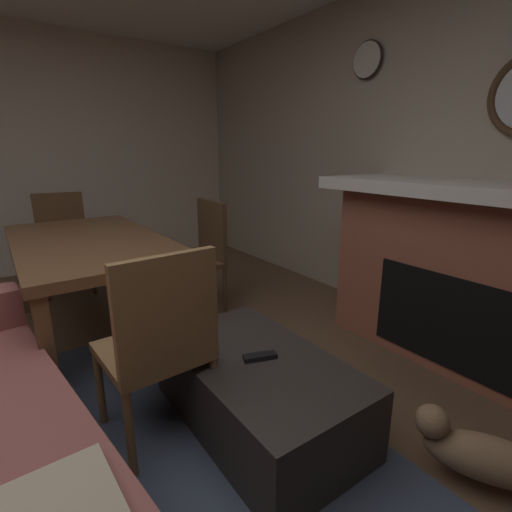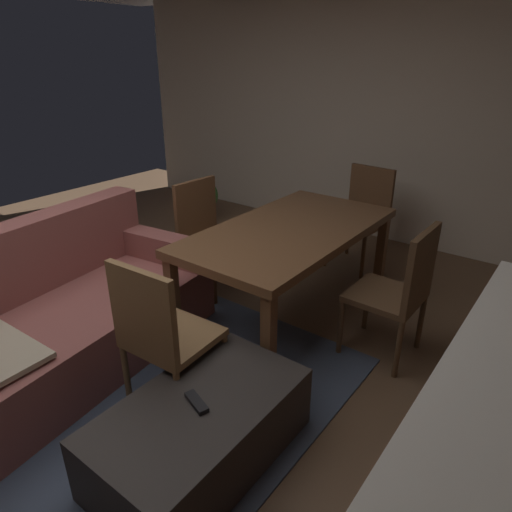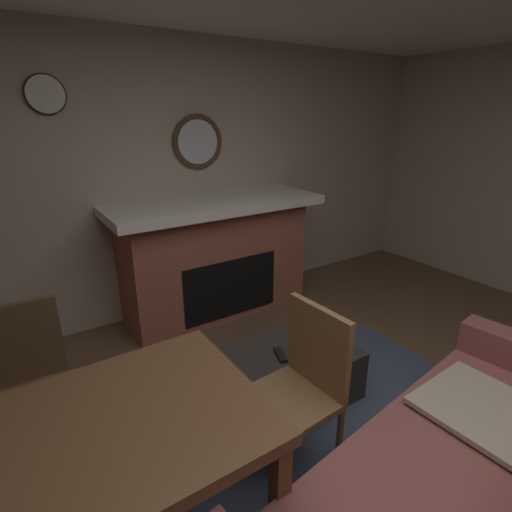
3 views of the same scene
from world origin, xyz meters
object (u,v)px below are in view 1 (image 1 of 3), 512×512
object	(u,v)px
dining_table	(90,249)
dining_chair_east	(63,236)
ottoman_coffee_table	(258,391)
small_dog	(481,454)
tv_remote	(260,356)
dining_chair_west	(160,340)
dining_chair_south	(201,251)
fireplace	(480,277)
wall_clock	(367,60)

from	to	relation	value
dining_table	dining_chair_east	size ratio (longest dim) A/B	1.87
ottoman_coffee_table	dining_chair_east	bearing A→B (deg)	8.78
dining_chair_east	small_dog	xyz separation A→B (m)	(-3.48, -0.93, -0.37)
ottoman_coffee_table	tv_remote	world-z (taller)	tv_remote
tv_remote	dining_chair_west	xyz separation A→B (m)	(0.17, 0.42, 0.14)
ottoman_coffee_table	dining_chair_east	size ratio (longest dim) A/B	1.15
dining_chair_south	dining_chair_west	bearing A→B (deg)	146.22
ottoman_coffee_table	dining_table	size ratio (longest dim) A/B	0.62
tv_remote	small_dog	distance (m)	0.97
tv_remote	fireplace	bearing A→B (deg)	-82.82
ottoman_coffee_table	dining_chair_south	xyz separation A→B (m)	(1.41, -0.43, 0.34)
ottoman_coffee_table	small_dog	distance (m)	0.96
tv_remote	small_dog	size ratio (longest dim) A/B	0.31
ottoman_coffee_table	dining_chair_west	xyz separation A→B (m)	(0.15, 0.42, 0.34)
small_dog	wall_clock	size ratio (longest dim) A/B	1.75
small_dog	wall_clock	world-z (taller)	wall_clock
tv_remote	dining_chair_west	size ratio (longest dim) A/B	0.17
dining_chair_south	dining_chair_east	world-z (taller)	same
ottoman_coffee_table	dining_chair_south	distance (m)	1.51
dining_table	tv_remote	bearing A→B (deg)	-163.52
fireplace	small_dog	size ratio (longest dim) A/B	3.88
ottoman_coffee_table	dining_chair_east	xyz separation A→B (m)	(2.67, 0.41, 0.34)
fireplace	small_dog	world-z (taller)	fireplace
dining_chair_west	wall_clock	distance (m)	2.72
dining_chair_west	small_dog	world-z (taller)	dining_chair_west
dining_table	dining_chair_east	xyz separation A→B (m)	(1.26, -0.01, -0.14)
dining_chair_south	small_dog	world-z (taller)	dining_chair_south
dining_chair_west	dining_chair_south	bearing A→B (deg)	-33.78
dining_chair_west	ottoman_coffee_table	bearing A→B (deg)	-110.00
fireplace	ottoman_coffee_table	size ratio (longest dim) A/B	1.86
fireplace	dining_chair_west	world-z (taller)	fireplace
fireplace	dining_chair_east	xyz separation A→B (m)	(2.98, 1.85, -0.05)
ottoman_coffee_table	wall_clock	xyz separation A→B (m)	(0.91, -1.73, 1.84)
fireplace	ottoman_coffee_table	xyz separation A→B (m)	(0.31, 1.44, -0.39)
fireplace	dining_chair_west	distance (m)	1.91
dining_chair_east	small_dog	size ratio (longest dim) A/B	1.81
tv_remote	dining_chair_south	bearing A→B (deg)	2.12
dining_table	ottoman_coffee_table	bearing A→B (deg)	-163.39
dining_table	wall_clock	xyz separation A→B (m)	(-0.50, -2.15, 1.36)
ottoman_coffee_table	dining_chair_west	distance (m)	0.56
tv_remote	dining_chair_south	xyz separation A→B (m)	(1.43, -0.42, 0.14)
ottoman_coffee_table	wall_clock	world-z (taller)	wall_clock
dining_table	wall_clock	distance (m)	2.59
tv_remote	small_dog	bearing A→B (deg)	-128.21
small_dog	wall_clock	distance (m)	2.81
tv_remote	dining_table	distance (m)	1.52
fireplace	small_dog	distance (m)	1.13
fireplace	tv_remote	world-z (taller)	fireplace
fireplace	dining_chair_east	size ratio (longest dim) A/B	2.14
dining_chair_east	wall_clock	size ratio (longest dim) A/B	3.17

